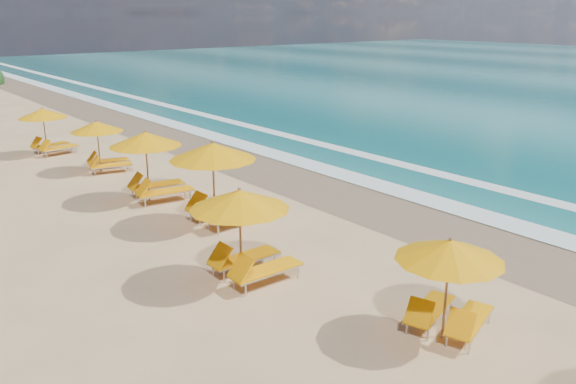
# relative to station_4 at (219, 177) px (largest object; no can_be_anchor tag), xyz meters

# --- Properties ---
(ground) EXTENTS (160.00, 160.00, 0.00)m
(ground) POSITION_rel_station_4_xyz_m (1.12, -1.79, -1.43)
(ground) COLOR tan
(ground) RESTS_ON ground
(wet_sand) EXTENTS (4.00, 160.00, 0.01)m
(wet_sand) POSITION_rel_station_4_xyz_m (5.12, -1.79, -1.42)
(wet_sand) COLOR #897051
(wet_sand) RESTS_ON ground
(surf_foam) EXTENTS (4.00, 160.00, 0.01)m
(surf_foam) POSITION_rel_station_4_xyz_m (7.82, -1.79, -1.40)
(surf_foam) COLOR white
(surf_foam) RESTS_ON ground
(station_2) EXTENTS (2.62, 2.55, 2.07)m
(station_2) POSITION_rel_station_4_xyz_m (0.07, -8.01, -0.27)
(station_2) COLOR olive
(station_2) RESTS_ON ground
(station_3) EXTENTS (2.48, 2.28, 2.31)m
(station_3) POSITION_rel_station_4_xyz_m (-1.57, -3.63, -0.14)
(station_3) COLOR olive
(station_3) RESTS_ON ground
(station_4) EXTENTS (2.75, 2.54, 2.55)m
(station_4) POSITION_rel_station_4_xyz_m (0.00, 0.00, 0.00)
(station_4) COLOR olive
(station_4) RESTS_ON ground
(station_5) EXTENTS (2.80, 2.66, 2.39)m
(station_5) POSITION_rel_station_4_xyz_m (-0.46, 3.38, -0.09)
(station_5) COLOR olive
(station_5) RESTS_ON ground
(station_6) EXTENTS (2.54, 2.46, 2.05)m
(station_6) POSITION_rel_station_4_xyz_m (-0.32, 7.98, -0.28)
(station_6) COLOR olive
(station_6) RESTS_ON ground
(station_7) EXTENTS (2.49, 2.36, 2.11)m
(station_7) POSITION_rel_station_4_xyz_m (-1.05, 12.29, -0.25)
(station_7) COLOR olive
(station_7) RESTS_ON ground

